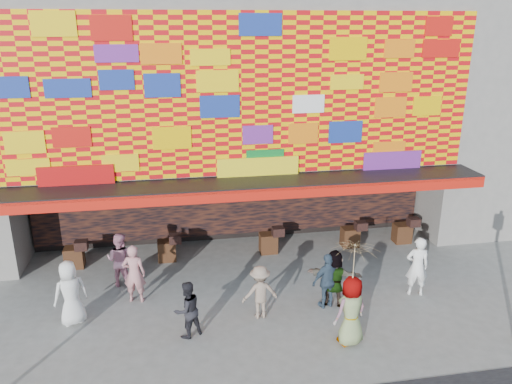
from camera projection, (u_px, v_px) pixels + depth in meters
ground at (265, 330)px, 13.09m from camera, size 90.00×90.00×0.00m
shop_building at (225, 90)px, 19.05m from camera, size 15.20×9.40×10.00m
ped_a at (71, 293)px, 13.13m from camera, size 1.03×0.88×1.80m
ped_b at (134, 274)px, 14.19m from camera, size 0.71×0.53×1.76m
ped_c at (187, 310)px, 12.62m from camera, size 0.93×0.86×1.52m
ped_d at (260, 292)px, 13.45m from camera, size 1.03×0.66×1.52m
ped_e at (328, 281)px, 13.93m from camera, size 1.02×0.62×1.63m
ped_f at (334, 278)px, 14.04m from camera, size 1.62×1.05×1.67m
ped_g at (351, 311)px, 12.29m from camera, size 1.03×0.83×1.82m
ped_h at (417, 266)px, 14.55m from camera, size 0.74×0.57×1.82m
ped_i at (120, 260)px, 15.10m from camera, size 0.99×0.88×1.70m
parasol at (354, 263)px, 11.87m from camera, size 1.25×1.27×1.99m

